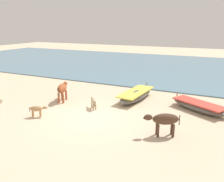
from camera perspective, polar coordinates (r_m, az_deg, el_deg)
ground at (r=11.68m, az=-5.00°, el=-6.49°), size 80.00×80.00×0.00m
sea_water at (r=26.38m, az=12.79°, el=6.05°), size 60.00×20.00×0.08m
fishing_boat_0 at (r=14.29m, az=5.99°, el=-0.99°), size 1.51×3.75×0.74m
fishing_boat_2 at (r=13.23m, az=20.81°, el=-3.57°), size 3.28×2.43×0.68m
cow_adult_rust at (r=14.13m, az=-12.31°, el=0.56°), size 0.91×1.62×1.08m
calf_near_dun at (r=12.67m, az=-4.65°, el=-2.63°), size 0.71×0.76×0.58m
calf_far_tan at (r=12.12m, az=-18.26°, el=-4.29°), size 0.86×0.57×0.59m
cow_second_adult_dark at (r=9.75m, az=12.93°, el=-7.06°), size 1.45×0.93×0.99m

